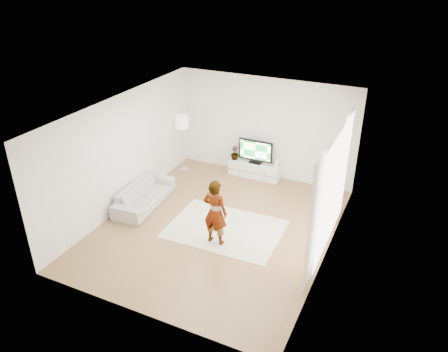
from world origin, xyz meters
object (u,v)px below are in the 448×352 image
at_px(player, 215,212).
at_px(sofa, 144,195).
at_px(television, 256,151).
at_px(floor_lamp, 182,124).
at_px(rug, 225,229).
at_px(media_console, 255,170).

bearing_deg(player, sofa, -14.59).
xyz_separation_m(television, player, (0.40, -3.33, -0.01)).
bearing_deg(player, television, -81.45).
distance_m(player, sofa, 2.45).
bearing_deg(sofa, floor_lamp, -1.91).
height_order(rug, player, player).
distance_m(rug, player, 0.93).
height_order(television, rug, television).
bearing_deg(floor_lamp, player, -49.50).
distance_m(rug, floor_lamp, 3.60).
height_order(rug, floor_lamp, floor_lamp).
relative_size(television, sofa, 0.50).
bearing_deg(sofa, rug, -98.39).
bearing_deg(media_console, television, 90.00).
distance_m(television, player, 3.36).
relative_size(rug, floor_lamp, 1.54).
distance_m(rug, sofa, 2.30).
height_order(media_console, rug, media_console).
distance_m(television, sofa, 3.31).
distance_m(television, floor_lamp, 2.18).
bearing_deg(television, floor_lamp, -166.29).
bearing_deg(player, floor_lamp, -47.80).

